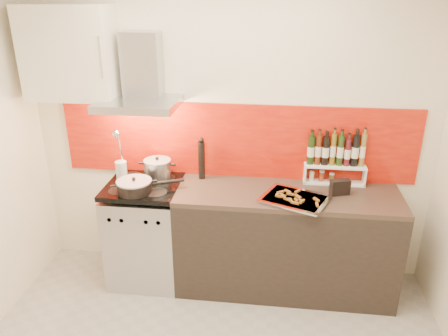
# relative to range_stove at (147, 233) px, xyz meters

# --- Properties ---
(back_wall) EXTENTS (3.40, 0.02, 2.60)m
(back_wall) POSITION_rel_range_stove_xyz_m (0.70, 0.30, 0.86)
(back_wall) COLOR silver
(back_wall) RESTS_ON ground
(backsplash) EXTENTS (3.00, 0.02, 0.64)m
(backsplash) POSITION_rel_range_stove_xyz_m (0.75, 0.29, 0.78)
(backsplash) COLOR #9E0B08
(backsplash) RESTS_ON back_wall
(range_stove) EXTENTS (0.60, 0.60, 0.91)m
(range_stove) POSITION_rel_range_stove_xyz_m (0.00, 0.00, 0.00)
(range_stove) COLOR #B7B7BA
(range_stove) RESTS_ON ground
(counter) EXTENTS (1.80, 0.60, 0.90)m
(counter) POSITION_rel_range_stove_xyz_m (1.20, 0.00, 0.01)
(counter) COLOR black
(counter) RESTS_ON ground
(range_hood) EXTENTS (0.62, 0.50, 0.61)m
(range_hood) POSITION_rel_range_stove_xyz_m (0.00, 0.14, 1.30)
(range_hood) COLOR #B7B7BA
(range_hood) RESTS_ON back_wall
(upper_cabinet) EXTENTS (0.70, 0.35, 0.72)m
(upper_cabinet) POSITION_rel_range_stove_xyz_m (-0.55, 0.13, 1.51)
(upper_cabinet) COLOR white
(upper_cabinet) RESTS_ON back_wall
(stock_pot) EXTENTS (0.23, 0.23, 0.20)m
(stock_pot) POSITION_rel_range_stove_xyz_m (0.10, 0.13, 0.55)
(stock_pot) COLOR #B7B7BA
(stock_pot) RESTS_ON range_stove
(saute_pan) EXTENTS (0.51, 0.32, 0.13)m
(saute_pan) POSITION_rel_range_stove_xyz_m (-0.01, -0.15, 0.52)
(saute_pan) COLOR black
(saute_pan) RESTS_ON range_stove
(utensil_jar) EXTENTS (0.10, 0.14, 0.46)m
(utensil_jar) POSITION_rel_range_stove_xyz_m (-0.21, 0.09, 0.59)
(utensil_jar) COLOR silver
(utensil_jar) RESTS_ON range_stove
(pepper_mill) EXTENTS (0.06, 0.06, 0.37)m
(pepper_mill) POSITION_rel_range_stove_xyz_m (0.46, 0.20, 0.64)
(pepper_mill) COLOR black
(pepper_mill) RESTS_ON counter
(step_shelf) EXTENTS (0.51, 0.14, 0.44)m
(step_shelf) POSITION_rel_range_stove_xyz_m (1.57, 0.24, 0.67)
(step_shelf) COLOR white
(step_shelf) RESTS_ON counter
(caddy_box) EXTENTS (0.17, 0.11, 0.13)m
(caddy_box) POSITION_rel_range_stove_xyz_m (1.60, 0.02, 0.52)
(caddy_box) COLOR black
(caddy_box) RESTS_ON counter
(baking_tray) EXTENTS (0.59, 0.53, 0.03)m
(baking_tray) POSITION_rel_range_stove_xyz_m (1.25, -0.13, 0.47)
(baking_tray) COLOR silver
(baking_tray) RESTS_ON counter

